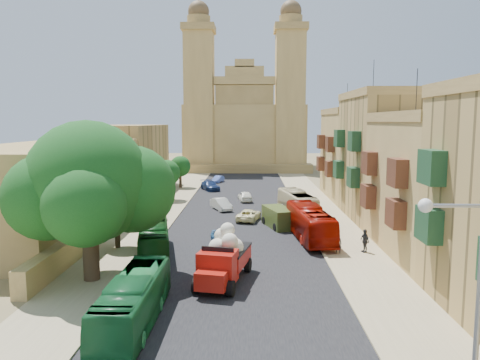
{
  "coord_description": "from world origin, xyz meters",
  "views": [
    {
      "loc": [
        1.05,
        -26.08,
        10.54
      ],
      "look_at": [
        0.0,
        26.0,
        4.0
      ],
      "focal_mm": 35.0,
      "sensor_mm": 36.0,
      "label": 1
    }
  ],
  "objects_px": {
    "bus_red_east": "(310,223)",
    "car_cream": "(249,215)",
    "ficus_tree": "(90,187)",
    "car_white_a": "(221,204)",
    "street_tree_d": "(180,166)",
    "street_tree_b": "(148,193)",
    "street_tree_a": "(117,211)",
    "pedestrian_c": "(365,241)",
    "car_white_b": "(245,196)",
    "red_truck": "(224,257)",
    "olive_pickup": "(279,218)",
    "street_tree_c": "(167,173)",
    "bus_green_south": "(134,301)",
    "car_blue_b": "(218,179)",
    "church": "(245,126)",
    "car_blue_a": "(225,238)",
    "pedestrian_a": "(338,244)",
    "bus_cream_east": "(297,203)",
    "car_dkblue": "(210,186)",
    "streetlamp": "(464,295)",
    "bus_green_north": "(154,239)"
  },
  "relations": [
    {
      "from": "olive_pickup",
      "to": "street_tree_c",
      "type": "bearing_deg",
      "value": 131.19
    },
    {
      "from": "ficus_tree",
      "to": "car_white_b",
      "type": "bearing_deg",
      "value": 72.38
    },
    {
      "from": "olive_pickup",
      "to": "bus_cream_east",
      "type": "bearing_deg",
      "value": 68.96
    },
    {
      "from": "bus_red_east",
      "to": "car_cream",
      "type": "bearing_deg",
      "value": -60.22
    },
    {
      "from": "streetlamp",
      "to": "bus_cream_east",
      "type": "relative_size",
      "value": 0.85
    },
    {
      "from": "street_tree_c",
      "to": "bus_green_south",
      "type": "bearing_deg",
      "value": -82.58
    },
    {
      "from": "street_tree_b",
      "to": "bus_green_north",
      "type": "relative_size",
      "value": 0.45
    },
    {
      "from": "pedestrian_c",
      "to": "red_truck",
      "type": "bearing_deg",
      "value": -75.95
    },
    {
      "from": "bus_cream_east",
      "to": "car_dkblue",
      "type": "bearing_deg",
      "value": -68.83
    },
    {
      "from": "street_tree_d",
      "to": "car_cream",
      "type": "xyz_separation_m",
      "value": [
        11.0,
        -24.96,
        -2.79
      ]
    },
    {
      "from": "pedestrian_a",
      "to": "car_white_a",
      "type": "bearing_deg",
      "value": -57.25
    },
    {
      "from": "street_tree_a",
      "to": "red_truck",
      "type": "bearing_deg",
      "value": -41.5
    },
    {
      "from": "car_blue_b",
      "to": "pedestrian_a",
      "type": "height_order",
      "value": "pedestrian_a"
    },
    {
      "from": "street_tree_a",
      "to": "car_cream",
      "type": "xyz_separation_m",
      "value": [
        11.0,
        11.04,
        -2.51
      ]
    },
    {
      "from": "street_tree_c",
      "to": "car_cream",
      "type": "height_order",
      "value": "street_tree_c"
    },
    {
      "from": "ficus_tree",
      "to": "bus_red_east",
      "type": "bearing_deg",
      "value": 35.3
    },
    {
      "from": "bus_red_east",
      "to": "car_white_a",
      "type": "bearing_deg",
      "value": -62.75
    },
    {
      "from": "car_white_a",
      "to": "car_blue_b",
      "type": "distance_m",
      "value": 25.75
    },
    {
      "from": "ficus_tree",
      "to": "street_tree_d",
      "type": "distance_m",
      "value": 44.09
    },
    {
      "from": "bus_green_south",
      "to": "car_dkblue",
      "type": "height_order",
      "value": "bus_green_south"
    },
    {
      "from": "car_blue_a",
      "to": "church",
      "type": "bearing_deg",
      "value": 70.04
    },
    {
      "from": "bus_red_east",
      "to": "car_white_a",
      "type": "xyz_separation_m",
      "value": [
        -8.81,
        13.69,
        -0.78
      ]
    },
    {
      "from": "church",
      "to": "car_cream",
      "type": "bearing_deg",
      "value": -88.97
    },
    {
      "from": "ficus_tree",
      "to": "car_dkblue",
      "type": "relative_size",
      "value": 2.16
    },
    {
      "from": "street_tree_b",
      "to": "street_tree_a",
      "type": "bearing_deg",
      "value": -90.0
    },
    {
      "from": "streetlamp",
      "to": "car_white_b",
      "type": "xyz_separation_m",
      "value": [
        -7.22,
        47.2,
        -4.52
      ]
    },
    {
      "from": "olive_pickup",
      "to": "car_blue_a",
      "type": "bearing_deg",
      "value": -123.39
    },
    {
      "from": "red_truck",
      "to": "olive_pickup",
      "type": "distance_m",
      "value": 16.95
    },
    {
      "from": "street_tree_b",
      "to": "olive_pickup",
      "type": "bearing_deg",
      "value": -15.95
    },
    {
      "from": "car_white_b",
      "to": "red_truck",
      "type": "bearing_deg",
      "value": 79.62
    },
    {
      "from": "car_blue_a",
      "to": "pedestrian_a",
      "type": "xyz_separation_m",
      "value": [
        9.18,
        -1.82,
        0.06
      ]
    },
    {
      "from": "streetlamp",
      "to": "car_white_a",
      "type": "bearing_deg",
      "value": 103.77
    },
    {
      "from": "street_tree_d",
      "to": "car_white_a",
      "type": "height_order",
      "value": "street_tree_d"
    },
    {
      "from": "church",
      "to": "street_tree_b",
      "type": "bearing_deg",
      "value": -100.38
    },
    {
      "from": "pedestrian_a",
      "to": "red_truck",
      "type": "bearing_deg",
      "value": 41.01
    },
    {
      "from": "olive_pickup",
      "to": "car_white_a",
      "type": "distance_m",
      "value": 10.97
    },
    {
      "from": "car_white_a",
      "to": "ficus_tree",
      "type": "bearing_deg",
      "value": -129.22
    },
    {
      "from": "bus_green_south",
      "to": "street_tree_d",
      "type": "bearing_deg",
      "value": 95.98
    },
    {
      "from": "street_tree_d",
      "to": "pedestrian_c",
      "type": "relative_size",
      "value": 2.67
    },
    {
      "from": "streetlamp",
      "to": "car_white_b",
      "type": "relative_size",
      "value": 2.06
    },
    {
      "from": "car_blue_a",
      "to": "car_white_b",
      "type": "relative_size",
      "value": 1.06
    },
    {
      "from": "car_white_a",
      "to": "pedestrian_c",
      "type": "distance_m",
      "value": 22.02
    },
    {
      "from": "ficus_tree",
      "to": "car_white_a",
      "type": "xyz_separation_m",
      "value": [
        7.09,
        24.96,
        -5.6
      ]
    },
    {
      "from": "bus_red_east",
      "to": "car_blue_b",
      "type": "xyz_separation_m",
      "value": [
        -10.9,
        39.36,
        -0.92
      ]
    },
    {
      "from": "olive_pickup",
      "to": "car_dkblue",
      "type": "relative_size",
      "value": 1.03
    },
    {
      "from": "street_tree_b",
      "to": "car_blue_a",
      "type": "distance_m",
      "value": 14.82
    },
    {
      "from": "ficus_tree",
      "to": "pedestrian_c",
      "type": "bearing_deg",
      "value": 19.43
    },
    {
      "from": "street_tree_d",
      "to": "car_cream",
      "type": "bearing_deg",
      "value": -66.22
    },
    {
      "from": "street_tree_c",
      "to": "car_white_a",
      "type": "bearing_deg",
      "value": -42.47
    },
    {
      "from": "church",
      "to": "street_tree_d",
      "type": "xyz_separation_m",
      "value": [
        -10.0,
        -30.61,
        -6.11
      ]
    }
  ]
}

